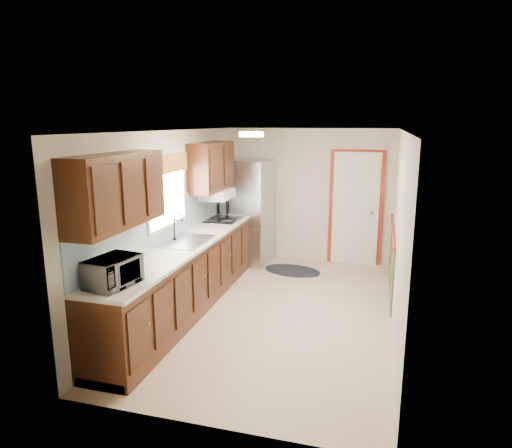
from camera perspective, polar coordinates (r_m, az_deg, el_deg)
The scene contains 8 objects.
room_shell at distance 5.93m, azimuth 2.75°, elevation -0.10°, with size 3.20×5.20×2.52m.
kitchen_run at distance 6.15m, azimuth -9.22°, elevation -3.54°, with size 0.63×4.00×2.20m.
back_wall_trim at distance 8.02m, azimuth 13.21°, elevation 0.67°, with size 1.12×2.30×2.08m.
ceiling_fixture at distance 5.67m, azimuth -0.60°, elevation 11.15°, with size 0.30×0.30×0.06m, color #FFD88C.
microwave at distance 4.66m, azimuth -17.50°, elevation -5.35°, with size 0.52×0.29×0.35m, color white.
refrigerator at distance 8.18m, azimuth -1.04°, elevation 1.51°, with size 0.83×0.81×1.85m.
rug at distance 7.92m, azimuth 4.55°, elevation -5.81°, with size 0.99×0.64×0.01m, color black.
cooktop at distance 7.47m, azimuth -4.08°, elevation 0.58°, with size 0.50×0.59×0.02m, color black.
Camera 1 is at (1.28, -5.64, 2.51)m, focal length 32.00 mm.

